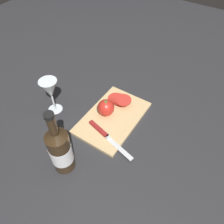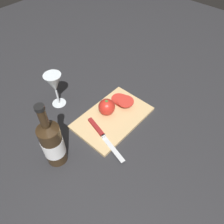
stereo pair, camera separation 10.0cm
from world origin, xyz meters
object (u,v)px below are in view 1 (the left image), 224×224
Objects in this scene: knife at (102,132)px; wine_glass at (50,90)px; tomato_slice_stack_near at (120,99)px; wine_bottle at (60,150)px; whole_tomato at (106,108)px.

wine_glass is at bearing -166.45° from knife.
tomato_slice_stack_near is at bearing 114.50° from knife.
wine_glass is 1.36× the size of tomato_slice_stack_near.
tomato_slice_stack_near is (0.41, -0.00, -0.08)m from wine_bottle.
whole_tomato is (0.10, -0.23, -0.07)m from wine_glass.
wine_bottle reaches higher than wine_glass.
wine_glass is at bearing 114.46° from whole_tomato.
wine_glass is at bearing 49.96° from wine_bottle.
wine_bottle reaches higher than tomato_slice_stack_near.
wine_bottle is 3.91× the size of whole_tomato.
knife is (-0.00, -0.28, -0.11)m from wine_glass.
whole_tomato is (0.31, 0.01, -0.06)m from wine_bottle.
wine_bottle is at bearing -130.04° from wine_glass.
whole_tomato is at bearing 172.48° from tomato_slice_stack_near.
wine_glass is 0.33m from tomato_slice_stack_near.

